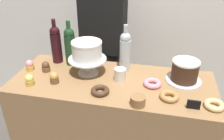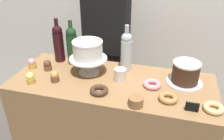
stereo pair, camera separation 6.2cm
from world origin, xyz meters
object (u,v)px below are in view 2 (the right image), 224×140
cupcake_caramel (55,77)px  donut_glazed (214,108)px  chocolate_round_cake (186,72)px  donut_chocolate (99,90)px  wine_bottle_green (72,45)px  donut_pink (152,84)px  cookie_stack (136,102)px  white_layer_cake (88,50)px  cupcake_chocolate (47,65)px  coffee_cup_ceramic (120,75)px  price_sign_chalkboard (192,107)px  cupcake_lemon (30,78)px  barista_figure (107,51)px  cupcake_strawberry (32,64)px  wine_bottle_dark_red (58,43)px  wine_bottle_clear (126,51)px  cake_stand_pedestal (88,63)px  donut_maple (168,98)px

cupcake_caramel → donut_glazed: size_ratio=0.66×
chocolate_round_cake → donut_chocolate: chocolate_round_cake is taller
wine_bottle_green → cupcake_caramel: 0.29m
donut_pink → cookie_stack: bearing=-106.0°
white_layer_cake → donut_chocolate: (0.14, -0.21, -0.16)m
cupcake_chocolate → coffee_cup_ceramic: bearing=-0.8°
price_sign_chalkboard → wine_bottle_green: bearing=156.9°
donut_pink → price_sign_chalkboard: (0.23, -0.19, 0.01)m
cupcake_lemon → donut_pink: 0.77m
chocolate_round_cake → barista_figure: bearing=145.5°
donut_pink → cupcake_chocolate: bearing=178.4°
cupcake_lemon → price_sign_chalkboard: (0.98, -0.03, -0.01)m
white_layer_cake → chocolate_round_cake: bearing=3.7°
price_sign_chalkboard → coffee_cup_ceramic: size_ratio=0.82×
cupcake_chocolate → chocolate_round_cake: bearing=4.5°
donut_pink → cupcake_strawberry: bearing=179.0°
cupcake_caramel → cupcake_chocolate: (-0.12, 0.13, 0.00)m
cupcake_lemon → wine_bottle_dark_red: bearing=84.1°
donut_pink → white_layer_cake: bearing=173.2°
chocolate_round_cake → wine_bottle_dark_red: bearing=174.5°
chocolate_round_cake → cupcake_caramel: size_ratio=2.28×
wine_bottle_clear → cupcake_lemon: 0.65m
cake_stand_pedestal → cupcake_strawberry: cake_stand_pedestal is taller
wine_bottle_clear → cupcake_lemon: wine_bottle_clear is taller
cupcake_strawberry → cookie_stack: (0.79, -0.24, -0.01)m
cupcake_chocolate → donut_chocolate: 0.47m
cupcake_caramel → white_layer_cake: bearing=42.6°
cupcake_lemon → cookie_stack: bearing=-4.9°
donut_chocolate → price_sign_chalkboard: (0.53, -0.03, 0.01)m
cupcake_caramel → barista_figure: (0.16, 0.64, -0.08)m
cake_stand_pedestal → price_sign_chalkboard: cake_stand_pedestal is taller
donut_maple → coffee_cup_ceramic: coffee_cup_ceramic is taller
wine_bottle_green → wine_bottle_dark_red: same height
cake_stand_pedestal → cupcake_lemon: 0.38m
cake_stand_pedestal → donut_maple: 0.58m
cake_stand_pedestal → price_sign_chalkboard: bearing=-19.9°
donut_maple → barista_figure: barista_figure is taller
wine_bottle_dark_red → coffee_cup_ceramic: (0.51, -0.17, -0.10)m
chocolate_round_cake → cookie_stack: (-0.26, -0.32, -0.05)m
cake_stand_pedestal → cupcake_caramel: size_ratio=3.42×
wine_bottle_green → cupcake_caramel: (-0.01, -0.27, -0.11)m
cupcake_caramel → price_sign_chalkboard: 0.85m
chocolate_round_cake → cupcake_chocolate: size_ratio=2.28×
white_layer_cake → cupcake_lemon: size_ratio=2.67×
white_layer_cake → chocolate_round_cake: white_layer_cake is taller
white_layer_cake → cupcake_caramel: 0.27m
barista_figure → coffee_cup_ceramic: bearing=-65.1°
cupcake_caramel → cake_stand_pedestal: bearing=42.6°
wine_bottle_dark_red → cupcake_caramel: size_ratio=4.38×
cake_stand_pedestal → wine_bottle_dark_red: wine_bottle_dark_red is taller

